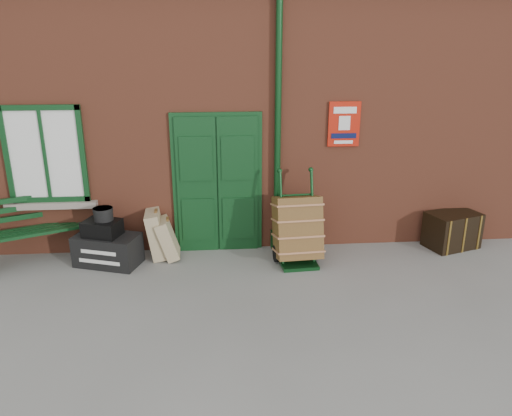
{
  "coord_description": "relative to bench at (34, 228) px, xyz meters",
  "views": [
    {
      "loc": [
        -0.3,
        -6.19,
        3.35
      ],
      "look_at": [
        0.25,
        0.6,
        1.0
      ],
      "focal_mm": 35.0,
      "sensor_mm": 36.0,
      "label": 1
    }
  ],
  "objects": [
    {
      "name": "hatbox",
      "position": [
        1.13,
        -0.26,
        0.29
      ],
      "size": [
        0.36,
        0.36,
        0.19
      ],
      "primitive_type": "cylinder",
      "rotation": [
        0.0,
        0.0,
        -0.32
      ],
      "color": "black",
      "rests_on": "strongbox"
    },
    {
      "name": "porter_trolley",
      "position": [
        4.07,
        -0.43,
        0.02
      ],
      "size": [
        0.74,
        0.79,
        1.42
      ],
      "rotation": [
        0.0,
        0.0,
        0.07
      ],
      "color": "#0D3515",
      "rests_on": "ground"
    },
    {
      "name": "strongbox",
      "position": [
        1.1,
        -0.29,
        0.07
      ],
      "size": [
        0.62,
        0.53,
        0.24
      ],
      "primitive_type": "cube",
      "rotation": [
        0.0,
        0.0,
        -0.32
      ],
      "color": "black",
      "rests_on": "houdini_trunk"
    },
    {
      "name": "houdini_trunk",
      "position": [
        1.15,
        -0.29,
        -0.29
      ],
      "size": [
        1.08,
        0.8,
        0.48
      ],
      "primitive_type": "cube",
      "rotation": [
        0.0,
        0.0,
        -0.32
      ],
      "color": "black",
      "rests_on": "ground"
    },
    {
      "name": "suitcase_back",
      "position": [
        1.88,
        -0.05,
        -0.14
      ],
      "size": [
        0.35,
        0.55,
        0.76
      ],
      "primitive_type": "cube",
      "rotation": [
        0.0,
        -0.14,
        0.06
      ],
      "color": "tan",
      "rests_on": "ground"
    },
    {
      "name": "bench",
      "position": [
        0.0,
        0.0,
        0.0
      ],
      "size": [
        1.75,
        1.18,
        1.05
      ],
      "rotation": [
        0.0,
        0.0,
        0.43
      ],
      "color": "#0F3818",
      "rests_on": "ground"
    },
    {
      "name": "ground",
      "position": [
        3.17,
        -1.3,
        -0.53
      ],
      "size": [
        80.0,
        80.0,
        0.0
      ],
      "primitive_type": "plane",
      "color": "gray",
      "rests_on": "ground"
    },
    {
      "name": "suitcase_front",
      "position": [
        2.06,
        -0.13,
        -0.19
      ],
      "size": [
        0.4,
        0.5,
        0.66
      ],
      "primitive_type": "cube",
      "rotation": [
        0.0,
        -0.3,
        0.06
      ],
      "color": "tan",
      "rests_on": "ground"
    },
    {
      "name": "dark_trunk",
      "position": [
        6.75,
        -0.05,
        -0.23
      ],
      "size": [
        0.95,
        0.77,
        0.59
      ],
      "primitive_type": "cube",
      "rotation": [
        0.0,
        0.0,
        0.32
      ],
      "color": "black",
      "rests_on": "ground"
    },
    {
      "name": "station_building",
      "position": [
        3.16,
        2.19,
        1.64
      ],
      "size": [
        10.3,
        4.3,
        4.36
      ],
      "color": "brown",
      "rests_on": "ground"
    }
  ]
}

